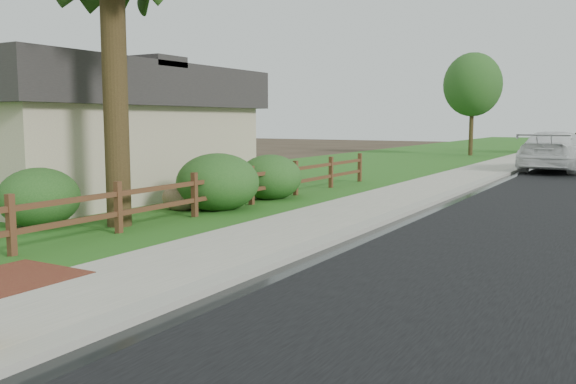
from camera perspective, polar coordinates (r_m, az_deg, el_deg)
The scene contains 14 objects.
ground at distance 8.33m, azimuth -11.94°, elevation -9.53°, with size 120.00×120.00×0.00m, color #33281C.
curb at distance 41.26m, azimuth 23.28°, elevation 3.06°, with size 0.40×90.00×0.12m, color gray.
wet_gutter at distance 41.22m, azimuth 23.76°, elevation 2.98°, with size 0.50×90.00×0.00m, color black.
sidewalk at distance 41.44m, azimuth 21.49°, elevation 3.14°, with size 2.20×90.00×0.10m, color gray.
grass_strip at distance 41.77m, azimuth 18.92°, elevation 3.25°, with size 1.60×90.00×0.06m, color #2B5E1B.
lawn_near at distance 43.10m, azimuth 12.12°, elevation 3.54°, with size 9.00×90.00×0.04m, color #2B5E1B.
ranch_fence at distance 15.34m, azimuth -5.93°, elevation 0.36°, with size 0.12×16.92×1.10m.
house at distance 20.87m, azimuth -21.68°, elevation 5.63°, with size 10.60×9.60×4.05m.
white_suv at distance 30.10m, azimuth 23.77°, elevation 3.51°, with size 2.50×6.16×1.79m, color white.
boulder at distance 15.74m, azimuth -10.01°, elevation -0.54°, with size 1.04×0.78×0.69m, color brown.
shrub_a at distance 14.19m, azimuth -22.27°, elevation -0.49°, with size 1.73×1.73×1.30m, color #1E4A1A.
shrub_b at distance 15.59m, azimuth -6.59°, elevation 0.91°, with size 2.12×2.12×1.48m, color #1E4A1A.
shrub_c at distance 17.67m, azimuth -1.68°, elevation 1.38°, with size 1.83×1.83×1.32m, color #1E4A1A.
tree_mid_left at distance 41.34m, azimuth 16.90°, elevation 9.58°, with size 3.70×3.70×6.61m.
Camera 1 is at (5.41, -5.90, 2.31)m, focal length 38.00 mm.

